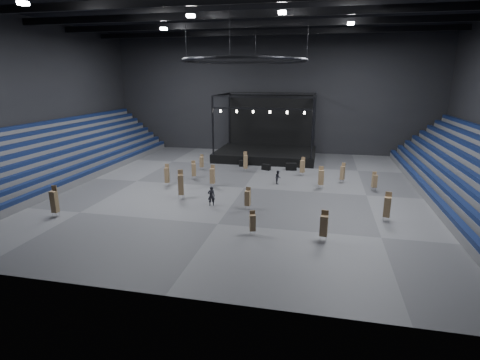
% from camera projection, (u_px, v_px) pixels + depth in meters
% --- Properties ---
extents(floor, '(50.00, 50.00, 0.00)m').
position_uv_depth(floor, '(244.00, 188.00, 39.98)').
color(floor, '#4C4C4E').
rests_on(floor, ground).
extents(ceiling, '(50.00, 42.00, 0.20)m').
position_uv_depth(ceiling, '(245.00, 5.00, 35.22)').
color(ceiling, black).
rests_on(ceiling, wall_back).
extents(wall_back, '(50.00, 0.20, 18.00)m').
position_uv_depth(wall_back, '(272.00, 94.00, 57.38)').
color(wall_back, black).
rests_on(wall_back, ground).
extents(wall_front, '(50.00, 0.20, 18.00)m').
position_uv_depth(wall_front, '(155.00, 129.00, 17.82)').
color(wall_front, black).
rests_on(wall_front, ground).
extents(wall_left, '(0.20, 42.00, 18.00)m').
position_uv_depth(wall_left, '(31.00, 99.00, 42.76)').
color(wall_left, black).
rests_on(wall_left, ground).
extents(bleachers_left, '(7.20, 40.00, 6.40)m').
position_uv_depth(bleachers_left, '(55.00, 162.00, 44.26)').
color(bleachers_left, '#545456').
rests_on(bleachers_left, floor).
extents(stage, '(14.00, 10.00, 9.20)m').
position_uv_depth(stage, '(267.00, 148.00, 54.89)').
color(stage, black).
rests_on(stage, floor).
extents(truss_ring, '(12.30, 12.30, 5.15)m').
position_uv_depth(truss_ring, '(245.00, 60.00, 36.54)').
color(truss_ring, black).
rests_on(truss_ring, ceiling).
extents(roof_girders, '(49.00, 30.35, 0.70)m').
position_uv_depth(roof_girders, '(245.00, 14.00, 35.43)').
color(roof_girders, black).
rests_on(roof_girders, ceiling).
extents(floodlights, '(28.60, 16.60, 0.25)m').
position_uv_depth(floodlights, '(235.00, 14.00, 31.82)').
color(floodlights, white).
rests_on(floodlights, roof_girders).
extents(flight_case_left, '(1.32, 0.98, 0.79)m').
position_uv_depth(flight_case_left, '(244.00, 163.00, 49.67)').
color(flight_case_left, black).
rests_on(flight_case_left, floor).
extents(flight_case_mid, '(1.23, 0.90, 0.74)m').
position_uv_depth(flight_case_mid, '(266.00, 167.00, 47.63)').
color(flight_case_mid, black).
rests_on(flight_case_mid, floor).
extents(flight_case_right, '(1.44, 0.90, 0.90)m').
position_uv_depth(flight_case_right, '(291.00, 167.00, 47.53)').
color(flight_case_right, black).
rests_on(flight_case_right, floor).
extents(chair_stack_0, '(0.54, 0.54, 1.88)m').
position_uv_depth(chair_stack_0, '(253.00, 222.00, 27.78)').
color(chair_stack_0, silver).
rests_on(chair_stack_0, floor).
extents(chair_stack_1, '(0.51, 0.51, 2.42)m').
position_uv_depth(chair_stack_1, '(167.00, 175.00, 40.41)').
color(chair_stack_1, silver).
rests_on(chair_stack_1, floor).
extents(chair_stack_2, '(0.60, 0.60, 2.40)m').
position_uv_depth(chair_stack_2, '(321.00, 177.00, 39.38)').
color(chair_stack_2, silver).
rests_on(chair_stack_2, floor).
extents(chair_stack_3, '(0.62, 0.62, 2.50)m').
position_uv_depth(chair_stack_3, '(387.00, 206.00, 30.27)').
color(chair_stack_3, silver).
rests_on(chair_stack_3, floor).
extents(chair_stack_4, '(0.50, 0.50, 2.71)m').
position_uv_depth(chair_stack_4, '(54.00, 201.00, 31.35)').
color(chair_stack_4, silver).
rests_on(chair_stack_4, floor).
extents(chair_stack_5, '(0.55, 0.55, 2.24)m').
position_uv_depth(chair_stack_5, '(343.00, 172.00, 41.74)').
color(chair_stack_5, silver).
rests_on(chair_stack_5, floor).
extents(chair_stack_6, '(0.59, 0.59, 2.50)m').
position_uv_depth(chair_stack_6, '(245.00, 161.00, 46.68)').
color(chair_stack_6, silver).
rests_on(chair_stack_6, floor).
extents(chair_stack_7, '(0.47, 0.47, 2.42)m').
position_uv_depth(chair_stack_7, '(212.00, 176.00, 40.01)').
color(chair_stack_7, silver).
rests_on(chair_stack_7, floor).
extents(chair_stack_8, '(0.59, 0.59, 2.23)m').
position_uv_depth(chair_stack_8, '(302.00, 166.00, 44.72)').
color(chair_stack_8, silver).
rests_on(chair_stack_8, floor).
extents(chair_stack_9, '(0.63, 0.63, 2.17)m').
position_uv_depth(chair_stack_9, '(194.00, 169.00, 43.10)').
color(chair_stack_9, silver).
rests_on(chair_stack_9, floor).
extents(chair_stack_10, '(0.44, 0.44, 1.99)m').
position_uv_depth(chair_stack_10, '(202.00, 162.00, 47.51)').
color(chair_stack_10, silver).
rests_on(chair_stack_10, floor).
extents(chair_stack_11, '(0.58, 0.58, 2.30)m').
position_uv_depth(chair_stack_11, '(324.00, 225.00, 26.65)').
color(chair_stack_11, silver).
rests_on(chair_stack_11, floor).
extents(chair_stack_12, '(0.66, 0.66, 2.88)m').
position_uv_depth(chair_stack_12, '(181.00, 184.00, 36.00)').
color(chair_stack_12, silver).
rests_on(chair_stack_12, floor).
extents(chair_stack_13, '(0.55, 0.55, 2.01)m').
position_uv_depth(chair_stack_13, '(374.00, 181.00, 38.72)').
color(chair_stack_13, silver).
rests_on(chair_stack_13, floor).
extents(chair_stack_14, '(0.50, 0.50, 2.04)m').
position_uv_depth(chair_stack_14, '(248.00, 198.00, 33.18)').
color(chair_stack_14, silver).
rests_on(chair_stack_14, floor).
extents(man_center, '(0.78, 0.65, 1.83)m').
position_uv_depth(man_center, '(211.00, 196.00, 34.25)').
color(man_center, black).
rests_on(man_center, floor).
extents(crew_member, '(0.66, 0.80, 1.51)m').
position_uv_depth(crew_member, '(278.00, 177.00, 41.34)').
color(crew_member, black).
rests_on(crew_member, floor).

